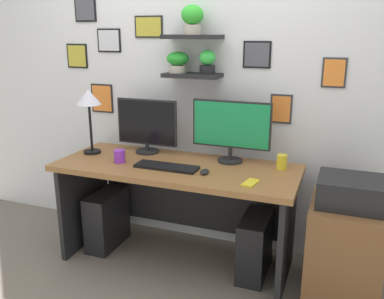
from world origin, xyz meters
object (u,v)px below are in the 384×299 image
at_px(desk, 179,190).
at_px(coffee_mug, 119,156).
at_px(computer_tower_right, 255,246).
at_px(cell_phone, 250,183).
at_px(drawer_cabinet, 343,251).
at_px(printer, 350,192).
at_px(keyboard, 166,167).
at_px(pen_cup, 282,162).
at_px(computer_tower_left, 107,219).
at_px(desk_lamp, 89,102).
at_px(monitor_left, 147,125).
at_px(computer_mouse, 205,172).
at_px(monitor_right, 231,128).

xyz_separation_m(desk, coffee_mug, (-0.40, -0.14, 0.25)).
bearing_deg(computer_tower_right, cell_phone, -91.76).
distance_m(drawer_cabinet, printer, 0.40).
distance_m(keyboard, cell_phone, 0.61).
bearing_deg(keyboard, pen_cup, 19.59).
height_order(coffee_mug, computer_tower_left, coffee_mug).
bearing_deg(desk_lamp, computer_tower_left, -13.19).
bearing_deg(pen_cup, drawer_cabinet, -22.80).
height_order(cell_phone, printer, printer).
distance_m(monitor_left, printer, 1.51).
xyz_separation_m(computer_mouse, desk_lamp, (-0.97, 0.15, 0.38)).
bearing_deg(monitor_left, cell_phone, -23.48).
relative_size(coffee_mug, computer_tower_left, 0.20).
relative_size(desk_lamp, coffee_mug, 5.43).
bearing_deg(desk_lamp, monitor_left, 24.13).
bearing_deg(keyboard, computer_mouse, -3.52).
xyz_separation_m(monitor_left, computer_mouse, (0.58, -0.32, -0.20)).
relative_size(cell_phone, drawer_cabinet, 0.22).
bearing_deg(cell_phone, keyboard, -178.06).
xyz_separation_m(pen_cup, computer_tower_left, (-1.31, -0.16, -0.58)).
height_order(keyboard, computer_tower_right, keyboard).
height_order(desk_lamp, coffee_mug, desk_lamp).
height_order(drawer_cabinet, computer_tower_left, drawer_cabinet).
bearing_deg(monitor_left, desk_lamp, -155.87).
height_order(desk, desk_lamp, desk_lamp).
relative_size(desk_lamp, computer_tower_right, 1.13).
bearing_deg(computer_mouse, pen_cup, 31.51).
xyz_separation_m(keyboard, printer, (1.18, 0.08, -0.04)).
bearing_deg(drawer_cabinet, desk, 176.68).
distance_m(computer_mouse, pen_cup, 0.54).
relative_size(desk, printer, 4.48).
bearing_deg(drawer_cabinet, computer_tower_left, 179.10).
xyz_separation_m(monitor_left, computer_tower_left, (-0.27, -0.20, -0.74)).
bearing_deg(cell_phone, desk, 168.16).
xyz_separation_m(monitor_right, printer, (0.82, -0.23, -0.28)).
bearing_deg(drawer_cabinet, coffee_mug, -177.24).
xyz_separation_m(coffee_mug, computer_tower_left, (-0.20, 0.10, -0.57)).
bearing_deg(monitor_left, coffee_mug, -103.13).
xyz_separation_m(desk_lamp, cell_phone, (1.29, -0.22, -0.39)).
xyz_separation_m(pen_cup, printer, (0.44, -0.19, -0.08)).
distance_m(drawer_cabinet, computer_tower_right, 0.58).
xyz_separation_m(monitor_left, keyboard, (0.30, -0.30, -0.20)).
relative_size(monitor_left, monitor_right, 0.86).
distance_m(desk_lamp, printer, 1.91).
relative_size(pen_cup, computer_tower_right, 0.23).
bearing_deg(desk, keyboard, -103.69).
distance_m(keyboard, coffee_mug, 0.37).
bearing_deg(monitor_left, keyboard, -45.74).
xyz_separation_m(printer, computer_tower_right, (-0.57, 0.04, -0.50)).
distance_m(monitor_right, keyboard, 0.53).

